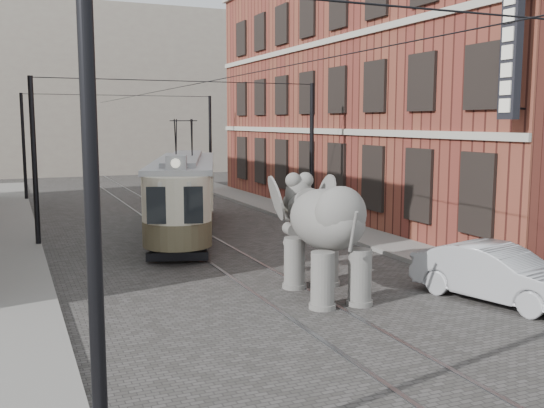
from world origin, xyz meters
name	(u,v)px	position (x,y,z in m)	size (l,w,h in m)	color
ground	(246,270)	(0.00, 0.00, 0.00)	(120.00, 120.00, 0.00)	#43403D
tram_rails	(246,270)	(0.00, 0.00, 0.01)	(1.54, 80.00, 0.02)	slate
sidewalk_right	(412,251)	(6.00, 0.00, 0.07)	(2.00, 60.00, 0.15)	slate
sidewalk_left	(13,290)	(-6.50, 0.00, 0.07)	(2.00, 60.00, 0.15)	slate
brick_building	(390,89)	(11.00, 9.00, 6.00)	(8.00, 26.00, 12.00)	maroon
distant_block	(84,92)	(0.00, 40.00, 7.00)	(28.00, 10.00, 14.00)	#A19385
catenary	(192,161)	(-0.20, 5.00, 3.00)	(11.00, 30.20, 6.00)	black
tram	(185,177)	(0.02, 6.96, 2.26)	(2.35, 11.38, 4.52)	#BEB49A
elephant	(326,237)	(0.88, -3.42, 1.53)	(2.76, 5.00, 3.06)	slate
parked_car	(498,274)	(4.57, -5.52, 0.71)	(1.51, 4.28, 1.41)	#9E9FA3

